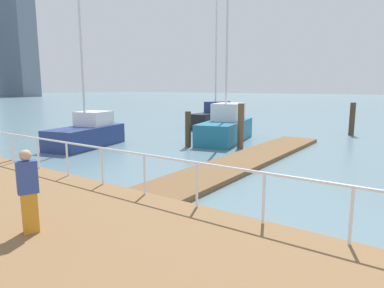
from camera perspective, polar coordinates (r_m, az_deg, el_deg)
The scene contains 10 objects.
ground_plane at distance 18.66m, azimuth -24.11°, elevation -0.94°, with size 300.00×300.00×0.00m, color slate.
floating_dock at distance 14.56m, azimuth 9.30°, elevation -2.63°, with size 14.04×2.00×0.18m, color brown.
boardwalk_railing at distance 6.94m, azimuth 12.09°, elevation -6.56°, with size 0.06×22.85×1.08m.
dock_piling_0 at distance 17.80m, azimuth -0.67°, elevation 2.50°, with size 0.31×0.31×1.88m, color #473826.
dock_piling_1 at distance 24.51m, azimuth 25.41°, elevation 3.83°, with size 0.34×0.34×2.14m, color #473826.
dock_piling_2 at distance 17.58m, azimuth 8.22°, elevation 3.04°, with size 0.32×0.32×2.32m, color brown.
moored_boat_1 at distance 26.78m, azimuth 4.03°, elevation 4.64°, with size 5.38×1.52×10.16m.
moored_boat_2 at distance 18.84m, azimuth -17.27°, elevation 1.85°, with size 4.81×2.92×9.80m.
moored_boat_5 at distance 19.88m, azimuth 5.79°, elevation 2.94°, with size 5.82×3.10×9.34m.
pedestrian_0 at distance 7.08m, azimuth -25.92°, elevation -7.08°, with size 0.42×0.35×1.61m.
Camera 1 is at (-9.31, 4.14, 3.14)m, focal length 31.60 mm.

